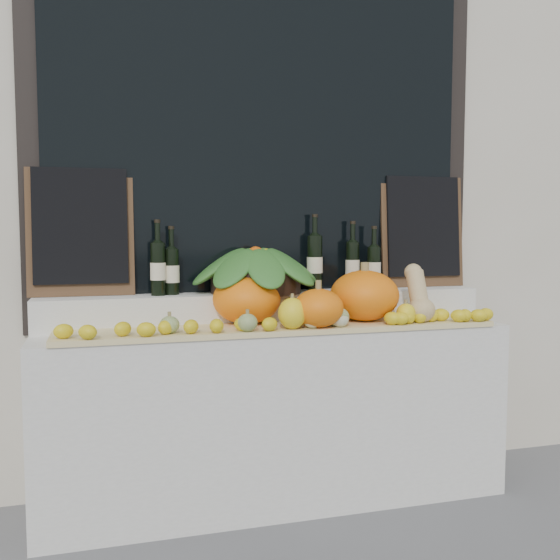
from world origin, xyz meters
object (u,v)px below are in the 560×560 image
(butternut_squash, at_px, (419,296))
(wine_bottle_tall, at_px, (315,262))
(produce_bowl, at_px, (256,270))
(pumpkin_left, at_px, (247,299))
(pumpkin_right, at_px, (364,296))

(butternut_squash, height_order, wine_bottle_tall, wine_bottle_tall)
(produce_bowl, relative_size, wine_bottle_tall, 1.74)
(pumpkin_left, distance_m, butternut_squash, 0.86)
(butternut_squash, bearing_deg, pumpkin_right, 159.98)
(pumpkin_left, relative_size, produce_bowl, 0.47)
(butternut_squash, relative_size, wine_bottle_tall, 0.71)
(pumpkin_right, height_order, butternut_squash, butternut_squash)
(pumpkin_left, distance_m, pumpkin_right, 0.59)
(pumpkin_left, height_order, butternut_squash, butternut_squash)
(butternut_squash, relative_size, produce_bowl, 0.41)
(pumpkin_left, relative_size, pumpkin_right, 0.96)
(pumpkin_left, bearing_deg, wine_bottle_tall, 24.25)
(pumpkin_left, distance_m, produce_bowl, 0.22)
(butternut_squash, bearing_deg, wine_bottle_tall, 141.33)
(pumpkin_left, height_order, pumpkin_right, pumpkin_right)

